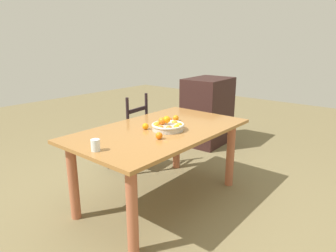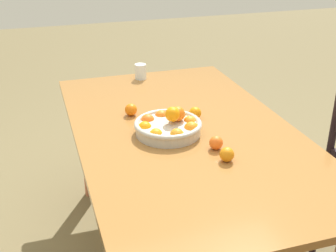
{
  "view_description": "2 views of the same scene",
  "coord_description": "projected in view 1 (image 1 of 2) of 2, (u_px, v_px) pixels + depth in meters",
  "views": [
    {
      "loc": [
        -2.11,
        -1.86,
        1.6
      ],
      "look_at": [
        0.02,
        -0.09,
        0.81
      ],
      "focal_mm": 32.17,
      "sensor_mm": 36.0,
      "label": 1
    },
    {
      "loc": [
        1.8,
        -0.65,
        1.69
      ],
      "look_at": [
        0.02,
        -0.09,
        0.81
      ],
      "focal_mm": 47.64,
      "sensor_mm": 36.0,
      "label": 2
    }
  ],
  "objects": [
    {
      "name": "drinking_glass",
      "position": [
        95.0,
        145.0,
        2.33
      ],
      "size": [
        0.07,
        0.07,
        0.09
      ],
      "primitive_type": "cylinder",
      "color": "silver",
      "rests_on": "dining_table"
    },
    {
      "name": "dining_table",
      "position": [
        160.0,
        141.0,
        2.97
      ],
      "size": [
        1.77,
        1.03,
        0.77
      ],
      "color": "#9D6833",
      "rests_on": "ground"
    },
    {
      "name": "orange_loose_0",
      "position": [
        145.0,
        126.0,
        2.9
      ],
      "size": [
        0.06,
        0.06,
        0.06
      ],
      "primitive_type": "sphere",
      "color": "orange",
      "rests_on": "dining_table"
    },
    {
      "name": "ground_plane",
      "position": [
        160.0,
        199.0,
        3.14
      ],
      "size": [
        12.0,
        12.0,
        0.0
      ],
      "primitive_type": "plane",
      "color": "olive"
    },
    {
      "name": "chair_near_window",
      "position": [
        130.0,
        136.0,
        3.81
      ],
      "size": [
        0.45,
        0.45,
        0.97
      ],
      "rotation": [
        0.0,
        0.0,
        3.24
      ],
      "color": "black",
      "rests_on": "ground"
    },
    {
      "name": "fruit_bowl",
      "position": [
        168.0,
        126.0,
        2.88
      ],
      "size": [
        0.32,
        0.32,
        0.13
      ],
      "color": "beige",
      "rests_on": "dining_table"
    },
    {
      "name": "orange_loose_3",
      "position": [
        169.0,
        120.0,
        3.13
      ],
      "size": [
        0.06,
        0.06,
        0.06
      ],
      "primitive_type": "sphere",
      "color": "orange",
      "rests_on": "dining_table"
    },
    {
      "name": "cabinet",
      "position": [
        208.0,
        111.0,
        4.74
      ],
      "size": [
        0.79,
        0.6,
        1.04
      ],
      "primitive_type": "cube",
      "rotation": [
        0.0,
        0.0,
        0.05
      ],
      "color": "black",
      "rests_on": "ground"
    },
    {
      "name": "orange_loose_1",
      "position": [
        159.0,
        136.0,
        2.62
      ],
      "size": [
        0.06,
        0.06,
        0.06
      ],
      "primitive_type": "sphere",
      "color": "orange",
      "rests_on": "dining_table"
    },
    {
      "name": "orange_loose_2",
      "position": [
        176.0,
        118.0,
        3.21
      ],
      "size": [
        0.06,
        0.06,
        0.06
      ],
      "primitive_type": "sphere",
      "color": "orange",
      "rests_on": "dining_table"
    }
  ]
}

